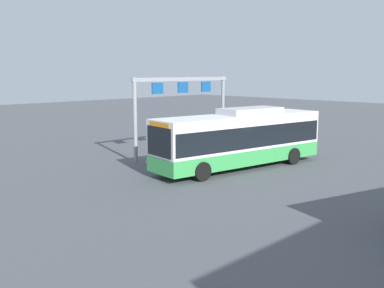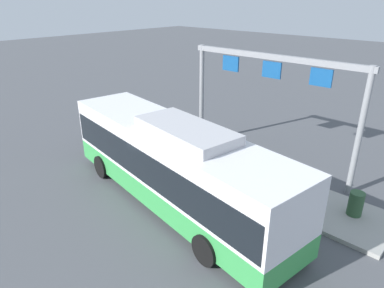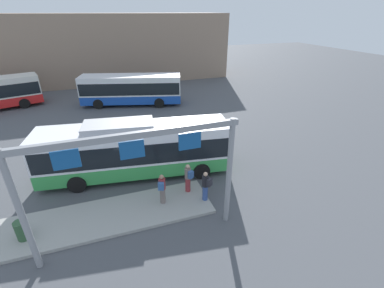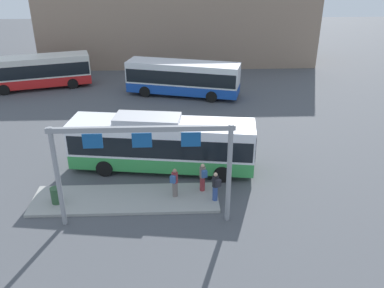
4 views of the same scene
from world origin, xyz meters
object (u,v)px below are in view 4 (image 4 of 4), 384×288
object	(u,v)px
bus_main	(162,142)
bus_background_left	(183,77)
person_boarding	(216,186)
person_waiting_mid	(175,182)
person_waiting_near	(203,177)
trash_bin	(56,195)
bus_background_right	(35,70)

from	to	relation	value
bus_main	bus_background_left	size ratio (longest dim) A/B	1.07
person_boarding	person_waiting_mid	world-z (taller)	same
bus_background_left	person_waiting_mid	xyz separation A→B (m)	(-0.82, -17.19, -0.73)
person_waiting_near	person_waiting_mid	bearing A→B (deg)	87.72
person_boarding	trash_bin	size ratio (longest dim) A/B	1.86
bus_background_left	person_boarding	xyz separation A→B (m)	(1.34, -17.68, -0.73)
person_waiting_mid	trash_bin	size ratio (longest dim) A/B	1.86
bus_background_left	trash_bin	bearing A→B (deg)	83.58
person_waiting_near	person_boarding	bearing A→B (deg)	-168.18
person_boarding	trash_bin	bearing A→B (deg)	60.26
person_waiting_mid	trash_bin	distance (m)	6.28
bus_background_left	person_waiting_near	bearing A→B (deg)	107.97
bus_background_left	trash_bin	xyz separation A→B (m)	(-7.07, -17.56, -1.17)
person_waiting_near	person_waiting_mid	size ratio (longest dim) A/B	1.00
bus_main	trash_bin	bearing A→B (deg)	-137.70
trash_bin	person_waiting_near	bearing A→B (deg)	6.38
person_boarding	trash_bin	distance (m)	8.42
person_waiting_near	trash_bin	distance (m)	7.85
person_boarding	person_waiting_near	bearing A→B (deg)	3.15
person_boarding	person_waiting_mid	size ratio (longest dim) A/B	1.00
bus_background_left	trash_bin	distance (m)	18.97
bus_background_left	person_waiting_near	distance (m)	16.73
person_waiting_near	trash_bin	world-z (taller)	person_waiting_near
bus_background_left	bus_main	bearing A→B (deg)	99.05
trash_bin	bus_background_right	bearing A→B (deg)	109.17
bus_background_left	bus_background_right	xyz separation A→B (m)	(-14.12, 2.71, -0.00)
trash_bin	bus_background_left	bearing A→B (deg)	68.09
person_waiting_near	trash_bin	size ratio (longest dim) A/B	1.86
bus_main	bus_background_left	xyz separation A→B (m)	(1.56, 13.81, -0.03)
bus_main	person_boarding	world-z (taller)	bus_main
bus_background_left	person_waiting_near	world-z (taller)	bus_background_left
bus_background_left	bus_background_right	world-z (taller)	same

